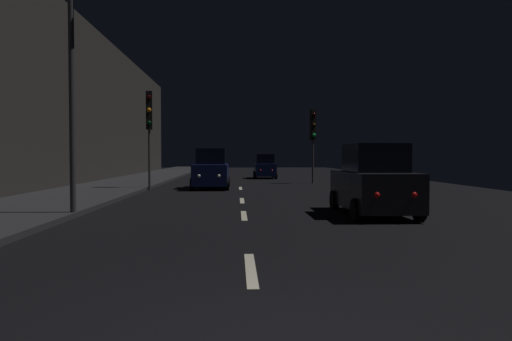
{
  "coord_description": "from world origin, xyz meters",
  "views": [
    {
      "loc": [
        -0.21,
        -4.17,
        1.72
      ],
      "look_at": [
        0.58,
        15.22,
        1.12
      ],
      "focal_mm": 33.6,
      "sensor_mm": 36.0,
      "label": 1
    }
  ],
  "objects": [
    {
      "name": "sidewalk_left",
      "position": [
        -6.86,
        24.5,
        0.07
      ],
      "size": [
        4.4,
        84.0,
        0.15
      ],
      "primitive_type": "cube",
      "color": "#28282B",
      "rests_on": "ground"
    },
    {
      "name": "car_parked_right_near",
      "position": [
        3.76,
        9.55,
        0.94
      ],
      "size": [
        1.89,
        4.09,
        2.06
      ],
      "rotation": [
        0.0,
        0.0,
        1.57
      ],
      "color": "black",
      "rests_on": "ground"
    },
    {
      "name": "lane_centerline",
      "position": [
        0.0,
        11.9,
        0.01
      ],
      "size": [
        0.16,
        20.23,
        0.01
      ],
      "color": "beige",
      "rests_on": "ground"
    },
    {
      "name": "building_facade_left",
      "position": [
        -9.46,
        21.0,
        4.87
      ],
      "size": [
        0.8,
        63.0,
        9.74
      ],
      "primitive_type": "cube",
      "color": "#2D2B28",
      "rests_on": "ground"
    },
    {
      "name": "car_distant_taillights",
      "position": [
        1.96,
        32.42,
        0.85
      ],
      "size": [
        1.7,
        3.67,
        1.85
      ],
      "rotation": [
        0.0,
        0.0,
        1.57
      ],
      "color": "#141E51",
      "rests_on": "ground"
    },
    {
      "name": "car_approaching_headlights",
      "position": [
        -1.54,
        21.04,
        0.96
      ],
      "size": [
        1.92,
        4.16,
        2.1
      ],
      "rotation": [
        0.0,
        0.0,
        -1.57
      ],
      "color": "#141E51",
      "rests_on": "ground"
    },
    {
      "name": "streetlamp_overhead",
      "position": [
        -4.32,
        9.31,
        5.04
      ],
      "size": [
        1.7,
        0.44,
        7.67
      ],
      "color": "#2D2D30",
      "rests_on": "ground"
    },
    {
      "name": "ground",
      "position": [
        0.0,
        24.5,
        -0.01
      ],
      "size": [
        26.12,
        84.0,
        0.02
      ],
      "primitive_type": "cube",
      "color": "black"
    },
    {
      "name": "traffic_light_far_right",
      "position": [
        4.57,
        25.53,
        3.31
      ],
      "size": [
        0.37,
        0.48,
        4.59
      ],
      "rotation": [
        0.0,
        0.0,
        -1.35
      ],
      "color": "#38383A",
      "rests_on": "ground"
    },
    {
      "name": "traffic_light_far_left",
      "position": [
        -4.56,
        19.9,
        3.59
      ],
      "size": [
        0.37,
        0.48,
        4.94
      ],
      "rotation": [
        0.0,
        0.0,
        -1.38
      ],
      "color": "#38383A",
      "rests_on": "ground"
    }
  ]
}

